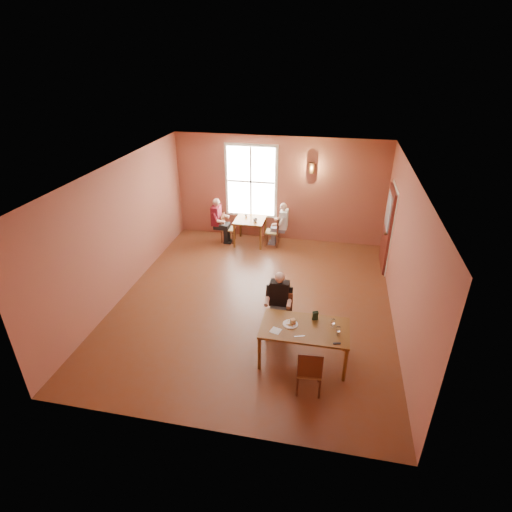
% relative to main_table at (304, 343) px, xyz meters
% --- Properties ---
extents(ground, '(6.00, 7.00, 0.01)m').
position_rel_main_table_xyz_m(ground, '(-1.25, 1.68, -0.36)').
color(ground, brown).
rests_on(ground, ground).
extents(wall_back, '(6.00, 0.04, 3.00)m').
position_rel_main_table_xyz_m(wall_back, '(-1.25, 5.18, 1.14)').
color(wall_back, brown).
rests_on(wall_back, ground).
extents(wall_front, '(6.00, 0.04, 3.00)m').
position_rel_main_table_xyz_m(wall_front, '(-1.25, -1.82, 1.14)').
color(wall_front, brown).
rests_on(wall_front, ground).
extents(wall_left, '(0.04, 7.00, 3.00)m').
position_rel_main_table_xyz_m(wall_left, '(-4.25, 1.68, 1.14)').
color(wall_left, brown).
rests_on(wall_left, ground).
extents(wall_right, '(0.04, 7.00, 3.00)m').
position_rel_main_table_xyz_m(wall_right, '(1.75, 1.68, 1.14)').
color(wall_right, brown).
rests_on(wall_right, ground).
extents(ceiling, '(6.00, 7.00, 0.04)m').
position_rel_main_table_xyz_m(ceiling, '(-1.25, 1.68, 2.64)').
color(ceiling, white).
rests_on(ceiling, wall_back).
extents(window, '(1.36, 0.10, 1.96)m').
position_rel_main_table_xyz_m(window, '(-2.05, 5.13, 1.34)').
color(window, white).
rests_on(window, wall_back).
extents(door, '(0.12, 1.04, 2.10)m').
position_rel_main_table_xyz_m(door, '(1.69, 3.98, 0.69)').
color(door, maroon).
rests_on(door, ground).
extents(wall_sconce, '(0.16, 0.16, 0.28)m').
position_rel_main_table_xyz_m(wall_sconce, '(-0.35, 5.08, 1.84)').
color(wall_sconce, brown).
rests_on(wall_sconce, wall_back).
extents(main_table, '(1.55, 0.87, 0.73)m').
position_rel_main_table_xyz_m(main_table, '(0.00, 0.00, 0.00)').
color(main_table, brown).
rests_on(main_table, ground).
extents(chair_diner_main, '(0.38, 0.38, 0.86)m').
position_rel_main_table_xyz_m(chair_diner_main, '(-0.50, 0.65, 0.07)').
color(chair_diner_main, brown).
rests_on(chair_diner_main, ground).
extents(diner_main, '(0.49, 0.49, 1.23)m').
position_rel_main_table_xyz_m(diner_main, '(-0.50, 0.62, 0.25)').
color(diner_main, '#322119').
rests_on(diner_main, ground).
extents(chair_empty, '(0.42, 0.42, 0.89)m').
position_rel_main_table_xyz_m(chair_empty, '(0.15, -0.70, 0.08)').
color(chair_empty, '#4A250E').
rests_on(chair_empty, ground).
extents(plate_food, '(0.36, 0.36, 0.03)m').
position_rel_main_table_xyz_m(plate_food, '(-0.26, 0.03, 0.38)').
color(plate_food, silver).
rests_on(plate_food, main_table).
extents(sandwich, '(0.11, 0.11, 0.10)m').
position_rel_main_table_xyz_m(sandwich, '(-0.22, 0.04, 0.41)').
color(sandwich, tan).
rests_on(sandwich, main_table).
extents(goblet_a, '(0.09, 0.09, 0.18)m').
position_rel_main_table_xyz_m(goblet_a, '(0.48, 0.11, 0.45)').
color(goblet_a, white).
rests_on(goblet_a, main_table).
extents(goblet_b, '(0.09, 0.09, 0.17)m').
position_rel_main_table_xyz_m(goblet_b, '(0.57, -0.09, 0.45)').
color(goblet_b, white).
rests_on(goblet_b, main_table).
extents(menu_stand, '(0.12, 0.09, 0.18)m').
position_rel_main_table_xyz_m(menu_stand, '(0.16, 0.25, 0.45)').
color(menu_stand, '#223A26').
rests_on(menu_stand, main_table).
extents(knife, '(0.18, 0.07, 0.00)m').
position_rel_main_table_xyz_m(knife, '(-0.07, -0.27, 0.37)').
color(knife, silver).
rests_on(knife, main_table).
extents(napkin, '(0.22, 0.22, 0.01)m').
position_rel_main_table_xyz_m(napkin, '(-0.49, -0.20, 0.37)').
color(napkin, white).
rests_on(napkin, main_table).
extents(sunglasses, '(0.13, 0.07, 0.02)m').
position_rel_main_table_xyz_m(sunglasses, '(0.56, -0.34, 0.37)').
color(sunglasses, black).
rests_on(sunglasses, main_table).
extents(second_table, '(0.84, 0.84, 0.74)m').
position_rel_main_table_xyz_m(second_table, '(-1.99, 4.65, 0.01)').
color(second_table, brown).
rests_on(second_table, ground).
extents(chair_diner_white, '(0.38, 0.38, 0.86)m').
position_rel_main_table_xyz_m(chair_diner_white, '(-1.34, 4.65, 0.06)').
color(chair_diner_white, '#442110').
rests_on(chair_diner_white, ground).
extents(diner_white, '(0.49, 0.49, 1.22)m').
position_rel_main_table_xyz_m(diner_white, '(-1.31, 4.65, 0.25)').
color(diner_white, white).
rests_on(diner_white, ground).
extents(chair_diner_maroon, '(0.36, 0.36, 0.82)m').
position_rel_main_table_xyz_m(chair_diner_maroon, '(-2.64, 4.65, 0.05)').
color(chair_diner_maroon, '#3E2014').
rests_on(chair_diner_maroon, ground).
extents(diner_maroon, '(0.51, 0.51, 1.28)m').
position_rel_main_table_xyz_m(diner_maroon, '(-2.67, 4.65, 0.28)').
color(diner_maroon, '#4F1715').
rests_on(diner_maroon, ground).
extents(cup_a, '(0.16, 0.16, 0.09)m').
position_rel_main_table_xyz_m(cup_a, '(-1.80, 4.51, 0.43)').
color(cup_a, white).
rests_on(cup_a, second_table).
extents(cup_b, '(0.11, 0.11, 0.08)m').
position_rel_main_table_xyz_m(cup_b, '(-2.13, 4.79, 0.42)').
color(cup_b, silver).
rests_on(cup_b, second_table).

